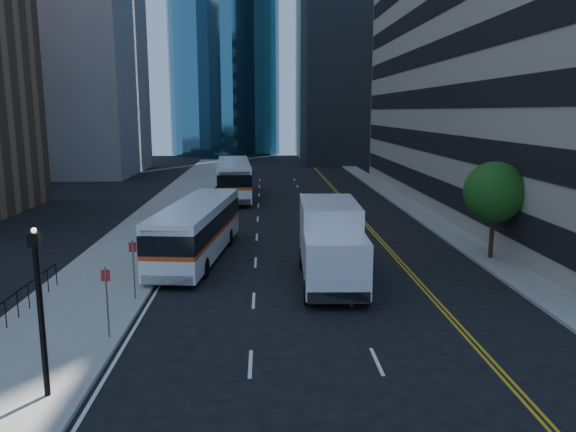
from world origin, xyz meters
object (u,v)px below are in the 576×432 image
Objects in this scene: bus_front at (197,229)px; bus_rear at (234,178)px; lamp_post at (40,306)px; box_truck at (331,242)px; street_tree at (495,192)px.

bus_rear is (0.83, 21.55, 0.18)m from bus_front.
box_truck is (9.00, 10.33, -0.81)m from lamp_post.
street_tree is 1.12× the size of lamp_post.
bus_front is at bearing -95.79° from bus_rear.
lamp_post is 13.73m from box_truck.
lamp_post is at bearing -92.27° from bus_front.
bus_front is 0.91× the size of bus_rear.
box_truck is at bearing -28.36° from bus_front.
lamp_post is at bearing -129.26° from box_truck.
street_tree is 0.67× the size of box_truck.
bus_rear is 26.83m from box_truck.
bus_rear is at bearing 94.61° from bus_front.
bus_front is 21.57m from bus_rear.
bus_rear is (-14.77, 22.54, -1.83)m from street_tree.
street_tree reaches higher than lamp_post.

